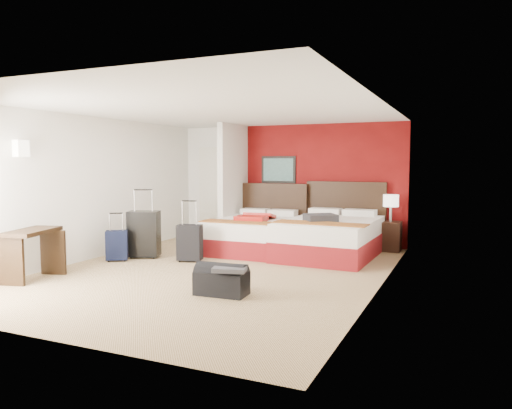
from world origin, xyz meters
The scene contains 17 objects.
ground centered at (0.00, 0.00, 0.00)m, with size 6.50×6.50×0.00m, color tan.
room_walls centered at (-1.40, 1.42, 1.26)m, with size 5.02×6.52×2.50m.
red_accent_panel centered at (0.75, 3.23, 1.25)m, with size 3.50×0.04×2.50m, color maroon.
partition_wall centered at (-1.00, 2.61, 1.25)m, with size 0.12×1.20×2.50m, color silver.
entry_door centered at (-1.75, 3.20, 1.02)m, with size 0.82×0.06×2.05m, color silver.
bed_left centered at (-0.24, 1.93, 0.30)m, with size 1.42×2.03×0.61m, color silver.
bed_right centered at (1.29, 1.95, 0.33)m, with size 1.56×2.22×0.67m, color silver.
red_suitcase_open centered at (-0.14, 1.83, 0.66)m, with size 0.57×0.78×0.10m, color #AC140E.
jacket_bundle centered at (1.19, 1.65, 0.73)m, with size 0.53×0.42×0.13m, color #323237.
nightstand centered at (2.21, 2.93, 0.28)m, with size 0.41×0.41×0.57m, color black.
table_lamp centered at (2.21, 2.93, 0.83)m, with size 0.29×0.29×0.52m, color white.
suitcase_black centered at (-1.73, 0.48, 0.40)m, with size 0.54×0.34×0.81m, color black.
suitcase_charcoal centered at (-0.80, 0.51, 0.30)m, with size 0.41×0.25×0.60m, color black.
suitcase_navy centered at (-1.97, 0.03, 0.25)m, with size 0.36×0.22×0.50m, color black.
duffel_bag centered at (0.69, -1.15, 0.17)m, with size 0.66×0.35×0.34m, color black.
jacket_draped centered at (0.84, -1.20, 0.36)m, with size 0.41×0.35×0.06m, color #3E3E43.
desk centered at (-2.18, -1.54, 0.37)m, with size 0.44×0.88×0.74m, color black.
Camera 1 is at (3.56, -6.57, 1.69)m, focal length 33.99 mm.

